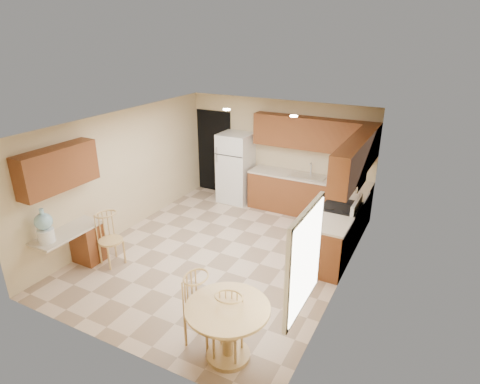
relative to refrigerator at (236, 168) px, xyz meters
The scene contains 30 objects.
floor 2.72m from the refrigerator, 68.40° to the right, with size 5.50×5.50×0.00m, color beige.
ceiling 3.07m from the refrigerator, 68.40° to the right, with size 4.50×5.50×0.02m, color white.
wall_back 1.09m from the refrigerator, 20.23° to the left, with size 4.50×0.02×2.50m, color beige.
wall_front 5.25m from the refrigerator, 79.55° to the right, with size 4.50×0.02×2.50m, color beige.
wall_left 2.76m from the refrigerator, 118.44° to the right, with size 0.02×5.50×2.50m, color beige.
wall_right 4.02m from the refrigerator, 36.87° to the right, with size 0.02×5.50×2.50m, color beige.
doorway 0.89m from the refrigerator, 157.27° to the left, with size 0.90×0.02×2.10m, color black.
base_cab_back 1.87m from the refrigerator, ahead, with size 2.75×0.60×0.87m, color brown.
counter_back 1.83m from the refrigerator, ahead, with size 2.75×0.63×0.04m, color beige.
base_cab_right_a 2.98m from the refrigerator, 10.64° to the right, with size 0.60×0.59×0.87m, color brown.
counter_right_a 2.95m from the refrigerator, 10.64° to the right, with size 0.63×0.59×0.04m, color beige.
base_cab_right_b 3.55m from the refrigerator, 34.59° to the right, with size 0.60×0.80×0.87m, color brown.
counter_right_b 3.52m from the refrigerator, 34.59° to the right, with size 0.63×0.80×0.04m, color beige.
upper_cab_back 2.09m from the refrigerator, ahead, with size 2.75×0.33×0.70m, color brown.
upper_cab_right 3.41m from the refrigerator, 21.41° to the right, with size 0.33×2.42×0.70m, color brown.
upper_cab_left 4.28m from the refrigerator, 105.84° to the right, with size 0.33×1.40×0.70m, color brown.
sink 1.80m from the refrigerator, ahead, with size 0.78×0.44×0.01m, color silver.
range_hood 3.24m from the refrigerator, 22.46° to the right, with size 0.50×0.76×0.14m, color silver.
desk_pedestal 3.90m from the refrigerator, 105.76° to the right, with size 0.48×0.42×0.72m, color brown.
desk_top 4.23m from the refrigerator, 104.36° to the right, with size 0.50×1.20×0.04m, color beige.
window 5.35m from the refrigerator, 53.21° to the right, with size 0.06×1.12×1.30m.
can_light_a 2.08m from the refrigerator, 69.44° to the right, with size 0.14×0.14×0.02m, color white.
can_light_b 2.75m from the refrigerator, 32.96° to the right, with size 0.14×0.14×0.02m, color white.
refrigerator is the anchor object (origin of this frame).
stove 3.15m from the refrigerator, 22.99° to the right, with size 0.65×0.76×1.09m.
dining_table 5.18m from the refrigerator, 62.94° to the right, with size 1.06×1.06×0.79m.
chair_table_a 4.99m from the refrigerator, 67.64° to the right, with size 0.45×0.58×1.01m.
chair_table_b 5.25m from the refrigerator, 63.37° to the right, with size 0.40×0.41×0.91m.
chair_desk 3.75m from the refrigerator, 99.23° to the right, with size 0.43×0.55×0.97m.
water_crock 4.61m from the refrigerator, 103.16° to the right, with size 0.28×0.28×0.58m.
Camera 1 is at (3.40, -5.70, 3.95)m, focal length 30.00 mm.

